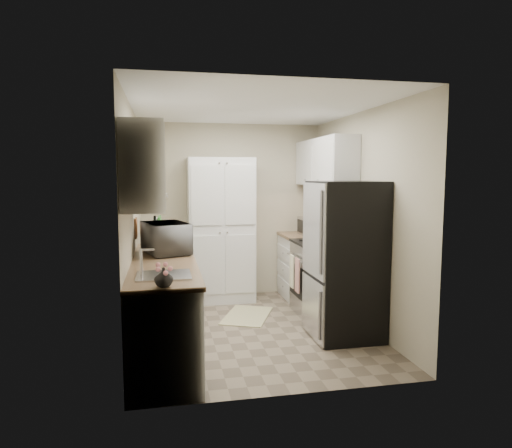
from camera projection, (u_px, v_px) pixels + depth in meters
name	position (u px, v px, depth m)	size (l,w,h in m)	color
ground	(253.00, 329.00, 5.24)	(3.20, 3.20, 0.00)	#7A6B56
room_shell	(251.00, 188.00, 5.05)	(2.64, 3.24, 2.52)	beige
pantry_cabinet	(221.00, 230.00, 6.37)	(0.90, 0.55, 2.00)	silver
base_cabinet_left	(165.00, 308.00, 4.58)	(0.60, 2.30, 0.88)	silver
countertop_left	(164.00, 263.00, 4.53)	(0.63, 2.33, 0.04)	#846647
base_cabinet_right	(305.00, 268.00, 6.55)	(0.60, 0.80, 0.88)	silver
countertop_right	(305.00, 236.00, 6.50)	(0.63, 0.83, 0.04)	#846647
electric_range	(323.00, 277.00, 5.76)	(0.71, 0.78, 1.13)	#B7B7BC
refrigerator	(345.00, 260.00, 4.94)	(0.70, 0.72, 1.70)	#B7B7BC
microwave	(167.00, 238.00, 4.92)	(0.61, 0.41, 0.34)	#A7A6AB
wine_bottle	(155.00, 233.00, 5.32)	(0.09, 0.09, 0.34)	black
flower_vase	(164.00, 277.00, 3.46)	(0.14, 0.14, 0.15)	silver
cutting_board	(162.00, 230.00, 5.60)	(0.02, 0.28, 0.34)	#2E7C2E
toaster_oven	(313.00, 226.00, 6.45)	(0.34, 0.43, 0.25)	#B0AFB4
fruit_basket	(312.00, 214.00, 6.40)	(0.25, 0.25, 0.10)	#DB4C1B
kitchen_mat	(247.00, 316.00, 5.73)	(0.52, 0.82, 0.01)	#C8C18A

